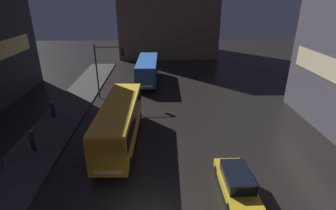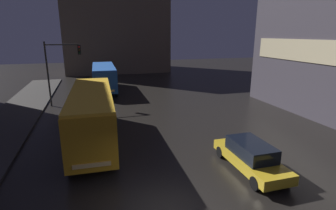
% 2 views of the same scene
% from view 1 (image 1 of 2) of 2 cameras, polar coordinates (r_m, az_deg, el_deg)
% --- Properties ---
extents(sidewalk_left, '(4.00, 48.00, 0.15)m').
position_cam_1_polar(sidewalk_left, '(24.91, -24.21, -5.45)').
color(sidewalk_left, '#3D3A38').
rests_on(sidewalk_left, ground).
extents(building_far_backdrop, '(18.07, 12.00, 19.48)m').
position_cam_1_polar(building_far_backdrop, '(53.45, -0.05, 21.48)').
color(building_far_backdrop, brown).
rests_on(building_far_backdrop, ground).
extents(bus_near, '(2.81, 10.27, 3.39)m').
position_cam_1_polar(bus_near, '(20.73, -10.48, -3.14)').
color(bus_near, orange).
rests_on(bus_near, ground).
extents(bus_far, '(2.80, 9.54, 3.09)m').
position_cam_1_polar(bus_far, '(35.73, -4.51, 7.99)').
color(bus_far, '#194793').
rests_on(bus_far, ground).
extents(car_taxi, '(1.83, 4.77, 1.50)m').
position_cam_1_polar(car_taxi, '(16.77, 14.73, -15.83)').
color(car_taxi, gold).
rests_on(car_taxi, ground).
extents(pedestrian_near, '(0.34, 0.34, 1.76)m').
position_cam_1_polar(pedestrian_near, '(22.06, -27.52, -6.58)').
color(pedestrian_near, black).
rests_on(pedestrian_near, sidewalk_left).
extents(pedestrian_mid, '(0.41, 0.41, 1.67)m').
position_cam_1_polar(pedestrian_mid, '(27.30, -23.85, -0.48)').
color(pedestrian_mid, black).
rests_on(pedestrian_mid, sidewalk_left).
extents(traffic_light_main, '(3.24, 0.35, 6.13)m').
position_cam_1_polar(traffic_light_main, '(30.09, -13.35, 9.03)').
color(traffic_light_main, '#2D2D2D').
rests_on(traffic_light_main, ground).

